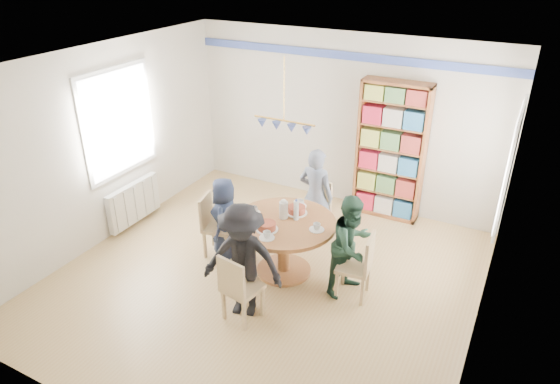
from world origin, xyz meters
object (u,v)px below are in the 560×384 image
Objects in this scene: dining_table at (284,235)px; person_right at (352,246)px; bookshelf at (391,153)px; chair_near at (238,286)px; person_left at (225,218)px; chair_left at (214,222)px; radiator at (134,203)px; chair_right at (360,264)px; person_far at (316,196)px; person_near at (243,261)px; chair_far at (316,206)px.

dining_table is 1.02× the size of person_right.
dining_table is 2.27m from bookshelf.
person_left reaches higher than chair_near.
chair_left is 1.45m from chair_near.
radiator is 1.16× the size of chair_right.
person_far reaches higher than person_right.
person_near is at bearing 24.70° from person_left.
chair_far reaches higher than dining_table.
person_far reaches higher than person_left.
chair_left is 0.62× the size of person_near.
chair_left is 1.01× the size of chair_near.
chair_left is 1.93m from person_right.
person_far is 1.41m from bookshelf.
radiator is at bearing -159.90° from chair_far.
radiator is at bearing 156.07° from chair_near.
chair_far is (-1.03, 1.03, 0.01)m from chair_right.
bookshelf reaches higher than radiator.
chair_near is 0.62× the size of person_near.
chair_right is 0.62× the size of person_near.
person_left reaches higher than dining_table.
person_right is 1.23m from person_far.
person_right is at bearing 50.78° from chair_near.
chair_near is 0.28m from person_near.
person_left is (1.69, -0.08, 0.22)m from radiator.
chair_left is 0.76× the size of person_left.
chair_far is 0.77× the size of person_left.
chair_left reaches higher than chair_near.
bookshelf reaches higher than chair_near.
person_left is at bearing 179.52° from chair_right.
chair_left is 2.07m from chair_right.
dining_table is at bearing 91.21° from person_far.
bookshelf reaches higher than person_right.
person_far is 1.00× the size of person_near.
bookshelf is (0.74, 3.01, 0.34)m from person_near.
chair_far is 2.06m from chair_near.
chair_far reaches higher than chair_right.
person_near reaches higher than chair_near.
person_far is at bearing -72.15° from chair_far.
person_far reaches higher than chair_left.
dining_table is 0.92m from person_near.
chair_left is at bearing -177.69° from dining_table.
person_near is at bearing 154.67° from person_right.
radiator is 2.57m from dining_table.
person_far is at bearing 136.55° from chair_right.
person_right is (0.90, 1.10, 0.17)m from chair_near.
chair_near is 0.75× the size of person_left.
chair_near is (2.54, -1.13, 0.12)m from radiator.
bookshelf reaches higher than person_far.
person_near is (2.51, -0.97, 0.35)m from radiator.
chair_near is 0.62× the size of person_far.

